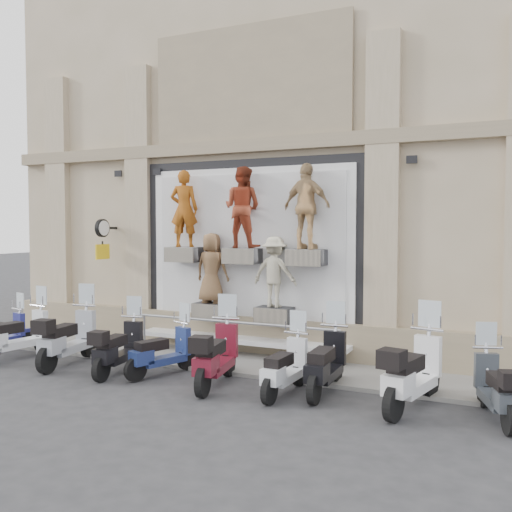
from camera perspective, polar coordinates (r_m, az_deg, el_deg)
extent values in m
plane|color=#2E2E31|center=(11.10, -7.46, -12.72)|extent=(90.00, 90.00, 0.00)
cube|color=gray|center=(12.85, -2.35, -10.32)|extent=(16.00, 2.20, 0.08)
cube|color=black|center=(13.28, -0.66, 0.42)|extent=(5.60, 0.10, 4.30)
cube|color=white|center=(13.23, -0.78, 0.40)|extent=(5.10, 0.06, 3.90)
cube|color=white|center=(13.19, -0.85, 0.40)|extent=(4.70, 0.04, 3.60)
cube|color=white|center=(13.16, -1.44, -8.30)|extent=(5.10, 0.75, 0.10)
cube|color=#28282B|center=(13.71, -7.18, 0.16)|extent=(0.80, 0.50, 0.35)
imported|color=#B25A16|center=(13.70, -7.21, 4.70)|extent=(0.76, 0.61, 1.82)
cube|color=#28282B|center=(12.96, -1.37, 0.02)|extent=(0.80, 0.50, 0.35)
imported|color=maroon|center=(12.94, -1.38, 4.87)|extent=(0.93, 0.75, 1.84)
cube|color=#28282B|center=(12.35, 5.09, -0.14)|extent=(0.80, 0.50, 0.35)
imported|color=tan|center=(12.33, 5.11, 4.98)|extent=(1.15, 0.63, 1.86)
cube|color=#28282B|center=(13.46, -4.43, -5.44)|extent=(0.80, 0.50, 0.35)
imported|color=brown|center=(13.35, -4.45, -1.21)|extent=(0.82, 0.56, 1.64)
cube|color=#28282B|center=(12.76, 1.87, -5.91)|extent=(0.80, 0.50, 0.35)
imported|color=beige|center=(12.64, 1.88, -1.60)|extent=(1.03, 0.61, 1.57)
cube|color=black|center=(15.18, -14.47, 2.72)|extent=(0.06, 0.56, 0.06)
cylinder|color=black|center=(14.97, -15.13, 2.71)|extent=(0.10, 0.46, 0.46)
cube|color=yellow|center=(14.99, -15.10, 0.42)|extent=(0.04, 0.50, 0.38)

